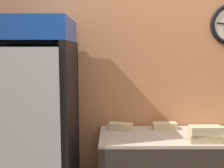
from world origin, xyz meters
The scene contains 6 objects.
wall_back centered at (0.00, 1.16, 1.35)m, with size 5.20×0.10×2.70m.
beverage_cooler centered at (-1.32, 0.84, 1.04)m, with size 0.76×0.65×1.91m.
sandwich_stack_bottom centered at (0.12, 0.63, 0.96)m, with size 0.25×0.11×0.07m.
sandwich_stack_middle centered at (0.12, 0.63, 1.03)m, with size 0.25×0.11×0.07m.
sandwich_flat_left centered at (-0.13, 1.00, 0.96)m, with size 0.23×0.11×0.06m.
sandwich_flat_right centered at (-0.54, 0.97, 0.96)m, with size 0.23×0.15×0.06m.
Camera 1 is at (-0.62, -1.38, 1.64)m, focal length 42.00 mm.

